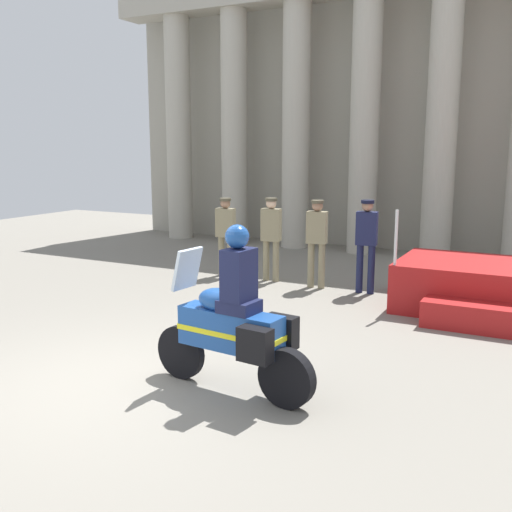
% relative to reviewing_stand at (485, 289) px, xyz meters
% --- Properties ---
extents(ground_plane, '(28.00, 28.00, 0.00)m').
position_rel_reviewing_stand_xyz_m(ground_plane, '(-3.51, -5.23, -0.39)').
color(ground_plane, gray).
extents(colonnade_backdrop, '(12.66, 1.58, 7.46)m').
position_rel_reviewing_stand_xyz_m(colonnade_backdrop, '(-4.43, 4.95, 3.43)').
color(colonnade_backdrop, '#A49F91').
rests_on(colonnade_backdrop, ground_plane).
extents(reviewing_stand, '(2.78, 2.39, 1.71)m').
position_rel_reviewing_stand_xyz_m(reviewing_stand, '(0.00, 0.00, 0.00)').
color(reviewing_stand, '#A51919').
rests_on(reviewing_stand, ground_plane).
extents(officer_in_row_0, '(0.41, 0.27, 1.65)m').
position_rel_reviewing_stand_xyz_m(officer_in_row_0, '(-5.19, 0.44, 0.58)').
color(officer_in_row_0, '#847A5B').
rests_on(officer_in_row_0, ground_plane).
extents(officer_in_row_1, '(0.41, 0.27, 1.69)m').
position_rel_reviewing_stand_xyz_m(officer_in_row_1, '(-4.13, 0.43, 0.60)').
color(officer_in_row_1, '#847A5B').
rests_on(officer_in_row_1, ground_plane).
extents(officer_in_row_2, '(0.41, 0.27, 1.70)m').
position_rel_reviewing_stand_xyz_m(officer_in_row_2, '(-3.09, 0.30, 0.61)').
color(officer_in_row_2, '#847A5B').
rests_on(officer_in_row_2, ground_plane).
extents(officer_in_row_3, '(0.41, 0.27, 1.74)m').
position_rel_reviewing_stand_xyz_m(officer_in_row_3, '(-2.13, 0.33, 0.64)').
color(officer_in_row_3, '#191E42').
rests_on(officer_in_row_3, ground_plane).
extents(motorcycle_with_rider, '(2.09, 0.73, 1.90)m').
position_rel_reviewing_stand_xyz_m(motorcycle_with_rider, '(-2.06, -4.73, 0.40)').
color(motorcycle_with_rider, black).
rests_on(motorcycle_with_rider, ground_plane).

